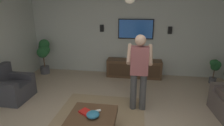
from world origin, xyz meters
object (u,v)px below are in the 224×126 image
media_console (134,68)px  tv (136,29)px  vase_round (135,57)px  person_standing (139,69)px  bowl (93,114)px  potted_plant_short (215,67)px  book (86,112)px  coffee_table (91,125)px  potted_plant_tall (44,52)px  remote_white (97,111)px  wall_speaker_right (102,28)px  wall_speaker_left (170,30)px  armchair (10,88)px

media_console → tv: size_ratio=1.56×
vase_round → person_standing: bearing=-175.5°
media_console → person_standing: size_ratio=1.04×
person_standing → bowl: (-1.05, 0.73, -0.48)m
potted_plant_short → book: (-2.73, 3.05, -0.07)m
potted_plant_short → coffee_table: bearing=134.6°
coffee_table → potted_plant_tall: (2.88, 2.33, 0.45)m
remote_white → wall_speaker_right: wall_speaker_right is taller
tv → potted_plant_tall: bearing=-82.6°
potted_plant_short → bowl: bearing=134.3°
tv → vase_round: (-0.26, -0.01, -0.83)m
remote_white → wall_speaker_left: (3.04, -1.58, 1.05)m
person_standing → potted_plant_short: 2.84m
potted_plant_short → wall_speaker_right: bearing=83.6°
armchair → wall_speaker_right: size_ratio=3.73×
coffee_table → book: (0.16, 0.12, 0.12)m
armchair → potted_plant_tall: potted_plant_tall is taller
person_standing → bowl: bearing=145.2°
potted_plant_tall → vase_round: (0.12, -2.94, -0.08)m
vase_round → potted_plant_short: bearing=-92.6°
media_console → bowl: bearing=-10.9°
potted_plant_tall → wall_speaker_right: size_ratio=5.18×
vase_round → potted_plant_tall: bearing=92.3°
media_console → potted_plant_short: bearing=86.8°
book → vase_round: size_ratio=1.00×
book → vase_round: vase_round is taller
remote_white → vase_round: (2.76, -0.56, 0.25)m
person_standing → book: person_standing is taller
media_console → tv: 1.23m
person_standing → potted_plant_tall: person_standing is taller
coffee_table → potted_plant_tall: potted_plant_tall is taller
coffee_table → remote_white: remote_white is taller
potted_plant_tall → bowl: size_ratio=5.16×
potted_plant_short → tv: bearing=81.0°
potted_plant_tall → media_console: bearing=-87.3°
person_standing → wall_speaker_right: bearing=29.6°
remote_white → tv: bearing=-133.5°
coffee_table → tv: size_ratio=0.92×
potted_plant_tall → book: 3.52m
armchair → bowl: armchair is taller
vase_round → wall_speaker_right: bearing=75.7°
bowl → media_console: bearing=-10.9°
armchair → potted_plant_short: armchair is taller
coffee_table → potted_plant_short: (2.89, -2.92, 0.19)m
bowl → vase_round: (2.93, -0.58, 0.21)m
person_standing → potted_plant_short: bearing=-50.9°
bowl → wall_speaker_right: (3.21, 0.51, 1.04)m
bowl → remote_white: 0.17m
vase_round → armchair: bearing=123.3°
tv → potted_plant_tall: tv is taller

